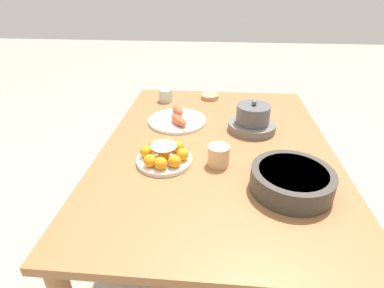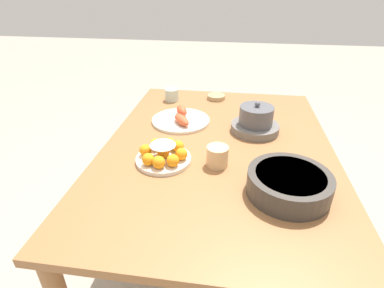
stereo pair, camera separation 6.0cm
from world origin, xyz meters
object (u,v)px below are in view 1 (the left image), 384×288
seafood_platter (178,119)px  warming_pot (252,120)px  serving_bowl (292,180)px  sauce_bowl (210,96)px  cup_far (219,155)px  cup_near (166,95)px  cake_plate (164,155)px  dining_table (216,161)px

seafood_platter → warming_pot: 0.36m
serving_bowl → sauce_bowl: serving_bowl is taller
cup_far → warming_pot: (-0.30, 0.15, 0.01)m
cup_near → cake_plate: bearing=8.8°
dining_table → seafood_platter: size_ratio=4.71×
dining_table → sauce_bowl: 0.55m
seafood_platter → cup_far: size_ratio=3.42×
dining_table → serving_bowl: size_ratio=4.91×
seafood_platter → warming_pot: size_ratio=1.29×
dining_table → cup_near: (-0.48, -0.30, 0.12)m
cake_plate → sauce_bowl: cake_plate is taller
warming_pot → cake_plate: bearing=-49.2°
dining_table → warming_pot: bearing=133.7°
serving_bowl → sauce_bowl: size_ratio=2.66×
cup_far → dining_table: bearing=-177.5°
cake_plate → sauce_bowl: bearing=167.8°
dining_table → cup_far: 0.20m
dining_table → sauce_bowl: size_ratio=13.08×
sauce_bowl → seafood_platter: size_ratio=0.36×
sauce_bowl → seafood_platter: 0.37m
sauce_bowl → warming_pot: size_ratio=0.47×
seafood_platter → cup_near: 0.30m
dining_table → cup_far: (0.15, 0.01, 0.13)m
dining_table → serving_bowl: serving_bowl is taller
cup_near → serving_bowl: bearing=35.2°
cake_plate → serving_bowl: (0.13, 0.45, 0.01)m
serving_bowl → cake_plate: bearing=-106.8°
cake_plate → cup_near: bearing=-171.2°
cup_far → sauce_bowl: bearing=-175.5°
sauce_bowl → cake_plate: bearing=-12.2°
dining_table → cup_far: cup_far is taller
seafood_platter → warming_pot: (0.05, 0.35, 0.04)m
serving_bowl → seafood_platter: 0.66m
cup_near → dining_table: bearing=31.7°
serving_bowl → cup_far: bearing=-119.6°
seafood_platter → serving_bowl: bearing=41.8°
serving_bowl → cup_near: 0.94m
cake_plate → cup_near: 0.64m
dining_table → cake_plate: cake_plate is taller
dining_table → sauce_bowl: bearing=-174.9°
serving_bowl → warming_pot: 0.45m
serving_bowl → warming_pot: (-0.44, -0.09, 0.01)m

